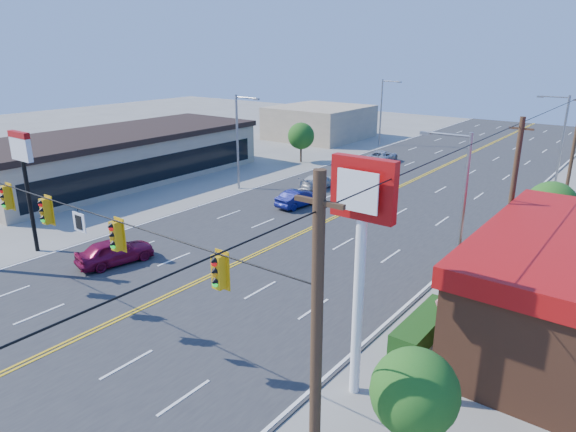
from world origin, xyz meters
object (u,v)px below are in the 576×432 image
Objects in this scene: car_magenta at (115,252)px; car_blue at (298,199)px; kfc_pylon at (361,232)px; pizza_hut_sign at (24,167)px; car_white at (320,182)px; car_silver at (382,157)px; signal_span at (62,229)px.

car_magenta is 1.08× the size of car_blue.
kfc_pylon is 17.39m from car_magenta.
kfc_pylon is 22.02m from pizza_hut_sign.
car_silver is (-0.39, 12.33, 0.08)m from car_white.
car_white is (-16.45, 22.30, -5.45)m from kfc_pylon.
kfc_pylon is 2.15× the size of car_blue.
signal_span is 6.00× the size of car_white.
car_blue is 0.97× the size of car_white.
car_magenta is at bearing 89.46° from car_blue.
pizza_hut_sign reaches higher than car_silver.
car_magenta is at bearing 85.69° from car_silver.
car_magenta is 32.97m from car_silver.
kfc_pylon is 2.00× the size of car_magenta.
car_silver is at bearing 115.93° from kfc_pylon.
pizza_hut_sign is at bearing 72.64° from car_blue.
kfc_pylon is 38.88m from car_silver.
car_blue is at bearing -84.49° from car_magenta.
signal_span reaches higher than pizza_hut_sign.
pizza_hut_sign reaches higher than car_magenta.
pizza_hut_sign is (-22.00, 0.00, -0.86)m from kfc_pylon.
signal_span is 21.48m from car_blue.
car_magenta is 20.64m from car_white.
kfc_pylon is at bearing 132.51° from car_white.
signal_span is 39.28m from car_silver.
pizza_hut_sign reaches higher than car_blue.
car_silver is (-5.72, 38.63, -4.22)m from signal_span.
kfc_pylon is 28.24m from car_white.
pizza_hut_sign is 1.61× the size of car_magenta.
car_magenta reaches higher than car_white.
pizza_hut_sign is 7.29m from car_magenta.
kfc_pylon is 22.91m from car_blue.
car_magenta is at bearing 174.23° from kfc_pylon.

